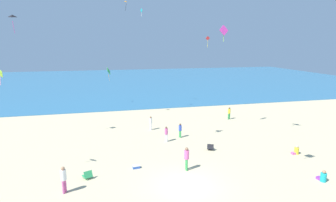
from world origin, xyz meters
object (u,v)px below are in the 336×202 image
Objects in this scene: cooler_box at (136,167)px; person_5 at (166,133)px; beach_chair_far_left at (88,175)px; person_1 at (187,157)px; kite_teal at (141,11)px; kite_red at (208,39)px; person_0 at (323,177)px; kite_magenta at (224,30)px; person_2 at (64,178)px; person_4 at (229,112)px; person_6 at (151,122)px; beach_chair_far_right at (210,147)px; person_7 at (296,151)px; kite_orange at (126,2)px; person_3 at (180,129)px; kite_green at (109,71)px; kite_black at (12,16)px.

cooler_box is 5.97m from person_5.
beach_chair_far_left is at bearing -166.87° from cooler_box.
person_1 is 23.78m from kite_teal.
person_5 is 20.39m from kite_red.
person_0 is 0.78× the size of kite_teal.
cooler_box is 0.34× the size of kite_red.
person_5 is at bearing -161.65° from kite_magenta.
person_2 is 1.16× the size of person_4.
person_6 is at bearing 81.67° from person_2.
person_7 reaches higher than beach_chair_far_right.
beach_chair_far_left is 11.14m from person_6.
kite_orange is at bearing 137.65° from kite_magenta.
cooler_box is 5.27m from person_2.
person_3 is at bearing 64.70° from person_2.
person_6 is (7.17, 10.94, -0.13)m from person_2.
person_5 is 0.90× the size of kite_magenta.
beach_chair_far_right is at bearing 110.73° from person_6.
kite_orange is 0.58× the size of kite_green.
person_0 is 15.50m from kite_magenta.
kite_green is (-4.00, 13.31, 4.21)m from person_6.
beach_chair_far_right is 0.55× the size of person_5.
kite_red is at bearing -6.20° from kite_green.
person_1 is at bearing 59.80° from person_0.
person_3 is (8.33, 6.47, 0.57)m from beach_chair_far_left.
kite_teal is (7.84, 21.53, 12.36)m from person_2.
person_4 is at bearing -160.48° from person_3.
person_3 is at bearing 112.45° from person_4.
kite_orange reaches higher than beach_chair_far_right.
beach_chair_far_left is at bearing 24.37° from person_3.
kite_magenta is at bearing -63.20° from person_7.
kite_green is at bearing 126.66° from kite_magenta.
person_1 is at bearing 57.91° from person_5.
person_0 is at bearing -21.48° from cooler_box.
person_5 reaches higher than beach_chair_far_right.
kite_magenta is at bearing 164.72° from person_5.
kite_magenta is 1.06× the size of kite_black.
person_4 is at bearing -85.10° from person_7.
kite_black is at bearing -17.60° from person_7.
kite_magenta is (-2.25, 11.65, 9.98)m from person_0.
person_5 is 1.28× the size of kite_orange.
person_3 is 1.77m from person_5.
cooler_box is at bearing -144.25° from kite_magenta.
kite_teal is at bearing -173.62° from kite_red.
kite_orange is (-2.74, 16.14, 12.83)m from person_1.
person_7 is (9.72, 0.71, -0.72)m from person_1.
kite_black is at bearing 53.89° from person_0.
cooler_box is 20.38m from kite_orange.
cooler_box is at bearing 51.30° from person_2.
person_0 is at bearing -118.60° from beach_chair_far_right.
kite_teal is (3.18, 19.22, 13.24)m from cooler_box.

